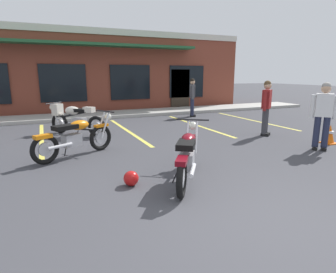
# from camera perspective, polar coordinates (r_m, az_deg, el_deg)

# --- Properties ---
(ground_plane) EXTENTS (80.00, 80.00, 0.00)m
(ground_plane) POSITION_cam_1_polar(r_m,az_deg,el_deg) (6.49, -0.14, -4.16)
(ground_plane) COLOR #3D3D42
(sidewalk_kerb) EXTENTS (22.00, 1.80, 0.14)m
(sidewalk_kerb) POSITION_cam_1_polar(r_m,az_deg,el_deg) (12.99, -12.54, 4.31)
(sidewalk_kerb) COLOR #A8A59E
(sidewalk_kerb) RESTS_ON ground_plane
(brick_storefront_building) EXTENTS (15.89, 6.36, 3.97)m
(brick_storefront_building) POSITION_cam_1_polar(r_m,az_deg,el_deg) (16.85, -15.68, 12.52)
(brick_storefront_building) COLOR brown
(brick_storefront_building) RESTS_ON ground_plane
(painted_stall_lines) EXTENTS (10.69, 4.80, 0.01)m
(painted_stall_lines) POSITION_cam_1_polar(r_m,az_deg,el_deg) (9.54, -8.19, 1.17)
(painted_stall_lines) COLOR #DBCC4C
(painted_stall_lines) RESTS_ON ground_plane
(motorcycle_foreground_classic) EXTENTS (1.41, 1.83, 0.98)m
(motorcycle_foreground_classic) POSITION_cam_1_polar(r_m,az_deg,el_deg) (4.99, 3.95, -3.83)
(motorcycle_foreground_classic) COLOR black
(motorcycle_foreground_classic) RESTS_ON ground_plane
(motorcycle_black_cruiser) EXTENTS (1.61, 1.69, 0.98)m
(motorcycle_black_cruiser) POSITION_cam_1_polar(r_m,az_deg,el_deg) (9.23, -18.45, 3.57)
(motorcycle_black_cruiser) COLOR black
(motorcycle_black_cruiser) RESTS_ON ground_plane
(motorcycle_blue_standard) EXTENTS (1.93, 1.24, 0.98)m
(motorcycle_blue_standard) POSITION_cam_1_polar(r_m,az_deg,el_deg) (6.77, -18.18, -0.06)
(motorcycle_blue_standard) COLOR black
(motorcycle_blue_standard) RESTS_ON ground_plane
(person_in_black_shirt) EXTENTS (0.39, 0.59, 1.68)m
(person_in_black_shirt) POSITION_cam_1_polar(r_m,az_deg,el_deg) (12.57, 4.94, 8.34)
(person_in_black_shirt) COLOR black
(person_in_black_shirt) RESTS_ON ground_plane
(person_in_shorts_foreground) EXTENTS (0.54, 0.44, 1.68)m
(person_in_shorts_foreground) POSITION_cam_1_polar(r_m,az_deg,el_deg) (9.12, 19.28, 6.09)
(person_in_shorts_foreground) COLOR black
(person_in_shorts_foreground) RESTS_ON ground_plane
(person_near_building) EXTENTS (0.48, 0.51, 1.68)m
(person_near_building) POSITION_cam_1_polar(r_m,az_deg,el_deg) (7.91, 28.93, 4.34)
(person_near_building) COLOR black
(person_near_building) RESTS_ON ground_plane
(helmet_on_pavement) EXTENTS (0.26, 0.26, 0.26)m
(helmet_on_pavement) POSITION_cam_1_polar(r_m,az_deg,el_deg) (4.89, -7.48, -8.40)
(helmet_on_pavement) COLOR #B71414
(helmet_on_pavement) RESTS_ON ground_plane
(traffic_cone) EXTENTS (0.34, 0.34, 0.53)m
(traffic_cone) POSITION_cam_1_polar(r_m,az_deg,el_deg) (8.85, 29.90, 0.39)
(traffic_cone) COLOR orange
(traffic_cone) RESTS_ON ground_plane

